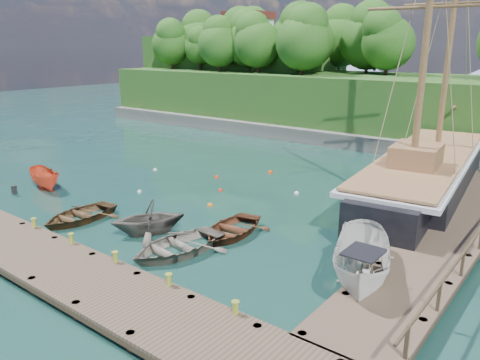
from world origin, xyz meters
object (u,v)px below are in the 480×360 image
object	(u,v)px
rowboat_0	(80,220)
schooner	(424,178)
rowboat_3	(177,253)
motorboat_orange	(46,188)
cabin_boat_white	(361,287)
rowboat_2	(231,235)
rowboat_1	(149,233)

from	to	relation	value
rowboat_0	schooner	xyz separation A→B (m)	(12.75, 15.40, 1.07)
rowboat_3	rowboat_0	bearing A→B (deg)	-169.65
motorboat_orange	cabin_boat_white	size ratio (longest dim) A/B	0.67
rowboat_3	schooner	distance (m)	16.25
rowboat_2	schooner	xyz separation A→B (m)	(5.29, 12.05, 1.07)
rowboat_1	rowboat_3	distance (m)	2.76
schooner	motorboat_orange	bearing A→B (deg)	-151.80
rowboat_1	schooner	xyz separation A→B (m)	(8.53, 14.37, 1.07)
cabin_boat_white	schooner	distance (m)	13.14
rowboat_3	cabin_boat_white	distance (m)	7.93
cabin_boat_white	schooner	world-z (taller)	schooner
motorboat_orange	schooner	bearing A→B (deg)	-40.95
rowboat_0	rowboat_2	distance (m)	8.18
rowboat_3	rowboat_2	bearing A→B (deg)	87.04
rowboat_0	cabin_boat_white	distance (m)	14.72
rowboat_2	schooner	size ratio (longest dim) A/B	0.15
rowboat_3	motorboat_orange	size ratio (longest dim) A/B	1.22
rowboat_0	cabin_boat_white	world-z (taller)	cabin_boat_white
rowboat_2	cabin_boat_white	distance (m)	7.11
rowboat_1	schooner	size ratio (longest dim) A/B	0.13
rowboat_2	schooner	distance (m)	13.20
rowboat_0	rowboat_2	xyz separation A→B (m)	(7.46, 3.35, 0.00)
rowboat_2	motorboat_orange	xyz separation A→B (m)	(-14.24, -1.25, 0.00)
schooner	rowboat_0	bearing A→B (deg)	-135.69
rowboat_3	schooner	size ratio (longest dim) A/B	0.17
rowboat_0	cabin_boat_white	size ratio (longest dim) A/B	0.75
rowboat_1	rowboat_3	bearing A→B (deg)	16.89
rowboat_3	schooner	bearing A→B (deg)	76.67
cabin_boat_white	rowboat_3	bearing A→B (deg)	174.40
rowboat_0	rowboat_3	xyz separation A→B (m)	(6.88, 0.29, 0.00)
rowboat_0	motorboat_orange	size ratio (longest dim) A/B	1.11
rowboat_2	rowboat_3	distance (m)	3.12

